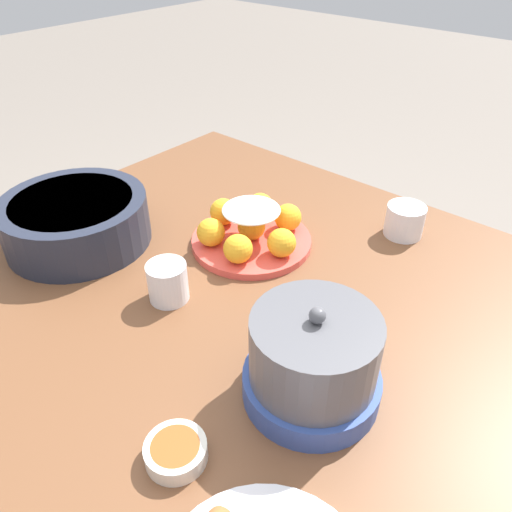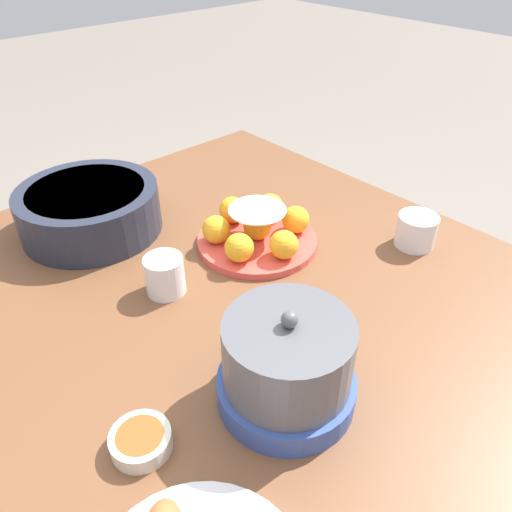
% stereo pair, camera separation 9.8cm
% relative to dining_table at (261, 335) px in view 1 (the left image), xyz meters
% --- Properties ---
extents(ground_plane, '(12.00, 12.00, 0.00)m').
position_rel_dining_table_xyz_m(ground_plane, '(0.00, 0.00, -0.63)').
color(ground_plane, slate).
extents(dining_table, '(1.34, 1.10, 0.71)m').
position_rel_dining_table_xyz_m(dining_table, '(0.00, 0.00, 0.00)').
color(dining_table, brown).
rests_on(dining_table, ground_plane).
extents(cake_plate, '(0.26, 0.26, 0.10)m').
position_rel_dining_table_xyz_m(cake_plate, '(0.15, -0.14, 0.11)').
color(cake_plate, '#E04C42').
rests_on(cake_plate, dining_table).
extents(serving_bowl, '(0.31, 0.31, 0.10)m').
position_rel_dining_table_xyz_m(serving_bowl, '(0.44, 0.10, 0.13)').
color(serving_bowl, '#232838').
rests_on(serving_bowl, dining_table).
extents(sauce_bowl, '(0.08, 0.08, 0.03)m').
position_rel_dining_table_xyz_m(sauce_bowl, '(-0.11, 0.31, 0.09)').
color(sauce_bowl, silver).
rests_on(sauce_bowl, dining_table).
extents(cup_near, '(0.08, 0.08, 0.07)m').
position_rel_dining_table_xyz_m(cup_near, '(-0.08, -0.39, 0.11)').
color(cup_near, white).
rests_on(cup_near, dining_table).
extents(cup_far, '(0.07, 0.07, 0.08)m').
position_rel_dining_table_xyz_m(cup_far, '(0.14, 0.10, 0.12)').
color(cup_far, white).
rests_on(cup_far, dining_table).
extents(warming_pot, '(0.21, 0.21, 0.17)m').
position_rel_dining_table_xyz_m(warming_pot, '(-0.19, 0.11, 0.15)').
color(warming_pot, '#334C99').
rests_on(warming_pot, dining_table).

